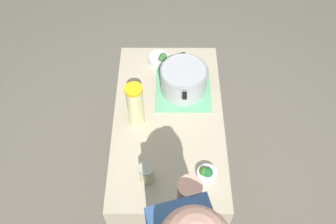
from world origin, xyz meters
TOP-DOWN VIEW (x-y plane):
  - ground_plane at (0.00, 0.00)m, footprint 8.00×8.00m
  - counter_slab at (0.00, 0.00)m, footprint 1.13×0.62m
  - dish_cloth at (-0.21, 0.09)m, footprint 0.35×0.33m
  - cooking_pot at (-0.21, 0.09)m, footprint 0.35×0.28m
  - lemonade_pitcher at (0.03, -0.17)m, footprint 0.09×0.09m
  - mason_jar at (0.38, -0.10)m, footprint 0.08×0.08m
  - broccoli_bowl_front at (-0.43, -0.06)m, footprint 0.13×0.13m
  - broccoli_bowl_center at (0.37, 0.19)m, footprint 0.10×0.10m

SIDE VIEW (x-z plane):
  - ground_plane at x=0.00m, z-range 0.00..0.00m
  - counter_slab at x=0.00m, z-range 0.00..0.85m
  - dish_cloth at x=-0.21m, z-range 0.85..0.86m
  - broccoli_bowl_front at x=-0.43m, z-range 0.84..0.92m
  - broccoli_bowl_center at x=0.37m, z-range 0.85..0.92m
  - mason_jar at x=0.38m, z-range 0.85..0.97m
  - cooking_pot at x=-0.21m, z-range 0.86..1.02m
  - lemonade_pitcher at x=0.03m, z-range 0.85..1.14m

